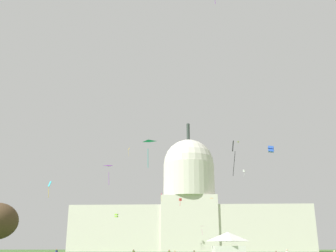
{
  "coord_description": "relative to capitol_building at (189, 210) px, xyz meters",
  "views": [
    {
      "loc": [
        1.33,
        -24.01,
        1.98
      ],
      "look_at": [
        -5.07,
        90.33,
        37.96
      ],
      "focal_mm": 41.48,
      "sensor_mm": 36.0,
      "label": 1
    }
  ],
  "objects": [
    {
      "name": "kite_lime_low",
      "position": [
        -27.0,
        -66.98,
        -8.03
      ],
      "size": [
        1.31,
        1.3,
        1.24
      ],
      "rotation": [
        0.0,
        0.0,
        4.36
      ],
      "color": "#8CD133"
    },
    {
      "name": "kite_orange_low",
      "position": [
        8.16,
        -76.6,
        -3.53
      ],
      "size": [
        1.41,
        1.21,
        0.11
      ],
      "rotation": [
        0.0,
        0.0,
        2.69
      ],
      "color": "orange"
    },
    {
      "name": "kite_gold_high",
      "position": [
        -27.15,
        -41.66,
        23.48
      ],
      "size": [
        0.66,
        0.93,
        3.94
      ],
      "rotation": [
        0.0,
        0.0,
        4.36
      ],
      "color": "gold"
    },
    {
      "name": "kite_white_mid",
      "position": [
        24.12,
        -44.24,
        12.53
      ],
      "size": [
        1.04,
        1.02,
        2.81
      ],
      "rotation": [
        0.0,
        0.0,
        4.25
      ],
      "color": "white"
    },
    {
      "name": "kite_violet_low",
      "position": [
        -16.4,
        -133.9,
        -3.78
      ],
      "size": [
        1.68,
        1.09,
        3.63
      ],
      "rotation": [
        0.0,
        0.0,
        3.18
      ],
      "color": "purple"
    },
    {
      "name": "capitol_building",
      "position": [
        0.0,
        0.0,
        0.0
      ],
      "size": [
        125.54,
        28.0,
        70.0
      ],
      "color": "beige",
      "rests_on": "ground_plane"
    },
    {
      "name": "kite_magenta_low",
      "position": [
        5.49,
        -33.4,
        -10.68
      ],
      "size": [
        1.86,
        1.36,
        3.52
      ],
      "rotation": [
        0.0,
        0.0,
        5.84
      ],
      "color": "#D1339E"
    },
    {
      "name": "kite_cyan_low",
      "position": [
        -29.51,
        -131.66,
        -6.73
      ],
      "size": [
        0.92,
        0.62,
        3.56
      ],
      "rotation": [
        0.0,
        0.0,
        4.72
      ],
      "color": "#33BCDB"
    },
    {
      "name": "kite_yellow_high",
      "position": [
        17.46,
        -77.24,
        16.51
      ],
      "size": [
        0.84,
        1.09,
        0.3
      ],
      "rotation": [
        0.0,
        0.0,
        4.72
      ],
      "color": "yellow"
    },
    {
      "name": "kite_red_mid",
      "position": [
        -3.2,
        -66.71,
        -2.32
      ],
      "size": [
        1.1,
        1.08,
        2.75
      ],
      "rotation": [
        0.0,
        0.0,
        1.86
      ],
      "color": "red"
    },
    {
      "name": "event_tent",
      "position": [
        8.79,
        -121.22,
        -18.65
      ],
      "size": [
        7.69,
        5.81,
        5.35
      ],
      "rotation": [
        0.0,
        0.0,
        0.12
      ],
      "color": "white",
      "rests_on": "ground_plane"
    },
    {
      "name": "kite_turquoise_low",
      "position": [
        -5.37,
        -160.39,
        -5.42
      ],
      "size": [
        1.73,
        1.11,
        3.64
      ],
      "rotation": [
        0.0,
        0.0,
        6.09
      ],
      "color": "teal"
    },
    {
      "name": "kite_pink_mid",
      "position": [
        -13.08,
        -28.34,
        4.32
      ],
      "size": [
        0.66,
        0.41,
        3.81
      ],
      "rotation": [
        0.0,
        0.0,
        5.48
      ],
      "color": "pink"
    },
    {
      "name": "kite_blue_mid",
      "position": [
        16.83,
        -135.87,
        -0.46
      ],
      "size": [
        1.37,
        1.31,
        1.32
      ],
      "rotation": [
        0.0,
        0.0,
        1.34
      ],
      "color": "blue"
    },
    {
      "name": "kite_black_low",
      "position": [
        6.21,
        -162.28,
        -7.1
      ],
      "size": [
        0.5,
        0.78,
        4.78
      ],
      "rotation": [
        0.0,
        0.0,
        3.98
      ],
      "color": "black"
    }
  ]
}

